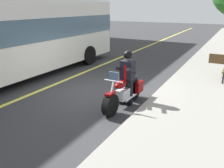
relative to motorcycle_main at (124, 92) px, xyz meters
name	(u,v)px	position (x,y,z in m)	size (l,w,h in m)	color
ground_plane	(98,92)	(-0.69, -1.40, -0.45)	(80.00, 80.00, 0.00)	#333335
lane_center_stripe	(55,84)	(-0.69, -3.40, -0.45)	(60.00, 0.16, 0.01)	#E5DB4C
motorcycle_main	(124,92)	(0.00, 0.00, 0.00)	(2.22, 0.65, 1.26)	black
rider_main	(127,73)	(-0.19, 0.01, 0.58)	(0.64, 0.57, 1.74)	black
bus_near	(23,34)	(-1.09, -5.32, 1.42)	(11.05, 2.70, 3.30)	white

